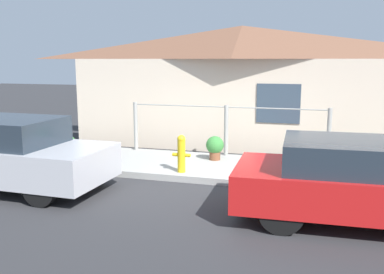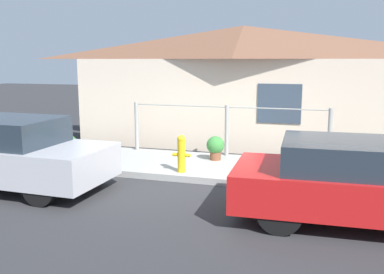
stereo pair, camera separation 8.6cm
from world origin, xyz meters
TOP-DOWN VIEW (x-y plane):
  - ground_plane at (0.00, 0.00)m, footprint 60.00×60.00m
  - sidewalk at (0.00, 1.14)m, footprint 24.00×2.28m
  - house at (0.00, 3.99)m, footprint 9.67×2.23m
  - fence at (0.00, 2.13)m, footprint 4.90×0.10m
  - car_left at (-3.55, -1.28)m, footprint 3.91×1.78m
  - car_right at (2.86, -1.28)m, footprint 4.03×1.86m
  - fire_hydrant at (-0.56, 0.30)m, footprint 0.39×0.17m
  - potted_plant_near_hydrant at (-0.15, 1.59)m, footprint 0.42×0.42m
  - potted_plant_by_fence at (-3.86, 1.27)m, footprint 0.34×0.34m
  - potted_plant_corner at (2.93, 1.55)m, footprint 0.54×0.54m

SIDE VIEW (x-z plane):
  - ground_plane at x=0.00m, z-range 0.00..0.00m
  - sidewalk at x=0.00m, z-range 0.00..0.14m
  - potted_plant_by_fence at x=-3.86m, z-range 0.16..0.61m
  - potted_plant_near_hydrant at x=-0.15m, z-range 0.17..0.74m
  - potted_plant_corner at x=2.93m, z-range 0.17..0.79m
  - fire_hydrant at x=-0.56m, z-range 0.16..0.95m
  - car_right at x=2.86m, z-range 0.02..1.29m
  - car_left at x=-3.55m, z-range 0.00..1.37m
  - fence at x=0.00m, z-range 0.20..1.45m
  - house at x=0.00m, z-range 1.03..4.43m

